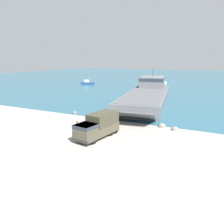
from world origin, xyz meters
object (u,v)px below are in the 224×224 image
(mooring_bollard, at_px, (86,116))
(moored_boat_b, at_px, (87,83))
(landing_craft, at_px, (148,93))
(moored_boat_a, at_px, (163,85))
(soldier_on_ramp, at_px, (77,125))
(military_truck, at_px, (98,126))

(mooring_bollard, bearing_deg, moored_boat_b, 121.64)
(landing_craft, xyz_separation_m, moored_boat_a, (-2.84, 27.94, -1.20))
(landing_craft, xyz_separation_m, mooring_bollard, (-5.10, -20.38, -1.52))
(moored_boat_a, relative_size, moored_boat_b, 1.13)
(moored_boat_a, height_order, mooring_bollard, moored_boat_a)
(moored_boat_b, relative_size, mooring_bollard, 8.32)
(landing_craft, xyz_separation_m, moored_boat_b, (-32.54, 24.15, -1.28))
(soldier_on_ramp, relative_size, moored_boat_a, 0.29)
(mooring_bollard, bearing_deg, landing_craft, 75.95)
(military_truck, relative_size, moored_boat_b, 1.30)
(landing_craft, distance_m, soldier_on_ramp, 27.37)
(moored_boat_b, bearing_deg, soldier_on_ramp, 21.13)
(military_truck, xyz_separation_m, moored_boat_b, (-33.91, 51.74, -0.97))
(soldier_on_ramp, height_order, moored_boat_a, moored_boat_a)
(landing_craft, relative_size, mooring_bollard, 55.13)
(moored_boat_a, bearing_deg, moored_boat_b, 33.45)
(military_truck, height_order, soldier_on_ramp, military_truck)
(landing_craft, bearing_deg, soldier_on_ramp, -103.28)
(military_truck, bearing_deg, soldier_on_ramp, -85.95)
(military_truck, bearing_deg, landing_craft, -167.86)
(landing_craft, bearing_deg, mooring_bollard, -112.87)
(soldier_on_ramp, height_order, moored_boat_b, soldier_on_ramp)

